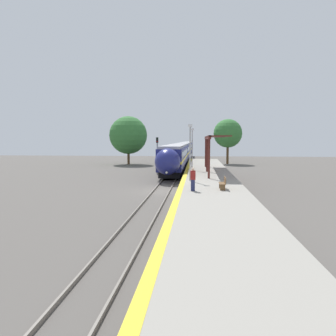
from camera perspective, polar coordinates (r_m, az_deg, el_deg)
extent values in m
plane|color=#56514C|center=(28.82, -1.11, -4.08)|extent=(120.00, 120.00, 0.00)
cube|color=slate|center=(28.89, -2.53, -3.91)|extent=(0.08, 90.00, 0.15)
cube|color=slate|center=(28.74, 0.32, -3.95)|extent=(0.08, 90.00, 0.15)
cube|color=black|center=(45.22, 1.20, -0.01)|extent=(2.47, 18.19, 0.74)
cube|color=navy|center=(45.16, 1.21, 1.01)|extent=(2.80, 19.77, 0.89)
cube|color=yellow|center=(45.12, 1.21, 1.77)|extent=(2.82, 19.77, 0.30)
cube|color=navy|center=(45.08, 1.21, 2.81)|extent=(2.80, 19.77, 1.34)
cube|color=black|center=(45.09, 1.21, 2.72)|extent=(2.83, 18.19, 0.74)
cube|color=#9E9EA3|center=(45.06, 1.21, 3.85)|extent=(2.52, 19.77, 0.30)
cylinder|color=black|center=(38.13, -0.63, -1.12)|extent=(0.12, 0.95, 0.95)
cylinder|color=black|center=(38.01, 1.53, -1.14)|extent=(0.12, 0.95, 0.95)
cylinder|color=black|center=(40.31, -0.31, -0.79)|extent=(0.12, 0.95, 0.95)
cylinder|color=black|center=(40.19, 1.73, -0.81)|extent=(0.12, 0.95, 0.95)
cylinder|color=black|center=(50.28, 0.78, 0.37)|extent=(0.12, 0.95, 0.95)
cylinder|color=black|center=(50.19, 2.42, 0.36)|extent=(0.12, 0.95, 0.95)
cylinder|color=black|center=(52.47, 0.97, 0.56)|extent=(0.12, 0.95, 0.95)
cylinder|color=black|center=(52.38, 2.54, 0.55)|extent=(0.12, 0.95, 0.95)
ellipsoid|color=navy|center=(34.21, -0.07, 1.11)|extent=(2.69, 3.22, 2.78)
ellipsoid|color=black|center=(33.78, -0.13, 1.83)|extent=(1.96, 1.88, 1.42)
sphere|color=#F9F4CC|center=(33.10, -0.26, -0.79)|extent=(0.24, 0.24, 0.24)
cube|color=black|center=(65.70, 2.45, 1.56)|extent=(2.47, 18.19, 0.74)
cube|color=navy|center=(65.66, 2.45, 2.26)|extent=(2.80, 19.77, 0.89)
cube|color=yellow|center=(65.63, 2.46, 2.78)|extent=(2.82, 19.77, 0.30)
cube|color=navy|center=(65.61, 2.46, 3.50)|extent=(2.80, 19.77, 1.34)
cube|color=black|center=(65.61, 2.46, 3.44)|extent=(2.83, 18.19, 0.74)
cube|color=#9E9EA3|center=(65.59, 2.46, 4.22)|extent=(2.52, 19.77, 0.30)
cylinder|color=black|center=(58.55, 1.41, 1.03)|extent=(0.12, 0.95, 0.95)
cylinder|color=black|center=(58.47, 2.82, 1.02)|extent=(0.12, 0.95, 0.95)
cylinder|color=black|center=(60.74, 1.55, 1.17)|extent=(0.12, 0.95, 0.95)
cylinder|color=black|center=(60.67, 2.90, 1.16)|extent=(0.12, 0.95, 0.95)
cylinder|color=black|center=(70.76, 2.06, 1.72)|extent=(0.12, 0.95, 0.95)
cylinder|color=black|center=(70.70, 3.23, 1.71)|extent=(0.12, 0.95, 0.95)
cylinder|color=black|center=(72.95, 2.16, 1.82)|extent=(0.12, 0.95, 0.95)
cylinder|color=black|center=(72.89, 3.29, 1.81)|extent=(0.12, 0.95, 0.95)
cube|color=black|center=(86.22, 3.11, 2.38)|extent=(2.47, 18.19, 0.74)
cube|color=navy|center=(86.19, 3.11, 2.92)|extent=(2.80, 19.77, 0.89)
cube|color=yellow|center=(86.17, 3.11, 3.31)|extent=(2.82, 19.77, 0.30)
cube|color=navy|center=(86.15, 3.11, 3.86)|extent=(2.80, 19.77, 1.34)
cube|color=black|center=(86.15, 3.11, 3.82)|extent=(2.83, 18.19, 0.74)
cube|color=#9E9EA3|center=(86.14, 3.12, 4.41)|extent=(2.52, 19.77, 0.30)
cylinder|color=black|center=(79.05, 2.39, 2.06)|extent=(0.12, 0.95, 0.95)
cylinder|color=black|center=(78.99, 3.44, 2.06)|extent=(0.12, 0.95, 0.95)
cylinder|color=black|center=(81.24, 2.47, 2.14)|extent=(0.12, 0.95, 0.95)
cylinder|color=black|center=(81.19, 3.48, 2.14)|extent=(0.12, 0.95, 0.95)
cylinder|color=black|center=(91.28, 2.77, 2.46)|extent=(0.12, 0.95, 0.95)
cylinder|color=black|center=(91.23, 3.67, 2.45)|extent=(0.12, 0.95, 0.95)
cylinder|color=black|center=(93.47, 2.83, 2.52)|extent=(0.12, 0.95, 0.95)
cylinder|color=black|center=(93.42, 3.71, 2.51)|extent=(0.12, 0.95, 0.95)
cube|color=black|center=(106.76, 3.51, 2.89)|extent=(2.47, 18.19, 0.74)
cube|color=navy|center=(106.74, 3.51, 3.32)|extent=(2.80, 19.77, 0.89)
cube|color=yellow|center=(106.72, 3.51, 3.64)|extent=(2.82, 19.77, 0.30)
cube|color=navy|center=(106.70, 3.52, 4.08)|extent=(2.80, 19.77, 1.34)
cube|color=black|center=(106.71, 3.52, 4.05)|extent=(2.83, 18.19, 0.74)
cube|color=#9E9EA3|center=(106.69, 3.52, 4.52)|extent=(2.52, 19.77, 0.30)
cylinder|color=black|center=(99.57, 2.97, 2.67)|extent=(0.12, 0.95, 0.95)
cylinder|color=black|center=(99.53, 3.80, 2.67)|extent=(0.12, 0.95, 0.95)
cylinder|color=black|center=(101.77, 3.02, 2.72)|extent=(0.12, 0.95, 0.95)
cylinder|color=black|center=(101.73, 3.83, 2.72)|extent=(0.12, 0.95, 0.95)
cylinder|color=black|center=(111.81, 3.22, 2.93)|extent=(0.12, 0.95, 0.95)
cylinder|color=black|center=(111.77, 3.95, 2.92)|extent=(0.12, 0.95, 0.95)
cylinder|color=black|center=(114.01, 3.25, 2.97)|extent=(0.12, 0.95, 0.95)
cylinder|color=black|center=(113.97, 3.98, 2.96)|extent=(0.12, 0.95, 0.95)
cube|color=gray|center=(28.60, 7.29, -3.20)|extent=(5.02, 64.00, 0.98)
cube|color=yellow|center=(28.54, 2.66, -2.18)|extent=(0.40, 64.00, 0.01)
cube|color=brown|center=(23.31, 9.49, -3.36)|extent=(0.36, 0.06, 0.42)
cube|color=brown|center=(24.37, 9.31, -3.00)|extent=(0.36, 0.06, 0.42)
cube|color=brown|center=(23.81, 9.41, -2.64)|extent=(0.44, 1.42, 0.03)
cube|color=brown|center=(23.80, 9.89, -2.08)|extent=(0.04, 1.42, 0.44)
cube|color=navy|center=(22.82, 4.35, -3.02)|extent=(0.28, 0.20, 0.79)
cube|color=maroon|center=(22.74, 4.37, -1.27)|extent=(0.36, 0.22, 0.62)
sphere|color=beige|center=(22.69, 4.37, -0.22)|extent=(0.21, 0.21, 0.21)
cylinder|color=#59595E|center=(41.81, -1.88, 1.59)|extent=(0.14, 0.14, 4.10)
cube|color=black|center=(41.73, -1.89, 4.88)|extent=(0.28, 0.20, 0.70)
sphere|color=black|center=(41.62, -1.91, 5.11)|extent=(0.14, 0.14, 0.14)
sphere|color=red|center=(41.62, -1.91, 4.65)|extent=(0.14, 0.14, 0.14)
cylinder|color=#9E9EA3|center=(28.11, 3.86, 2.42)|extent=(0.12, 0.12, 4.62)
cube|color=silver|center=(28.11, 3.89, 7.38)|extent=(0.36, 0.20, 0.24)
cylinder|color=#9E9EA3|center=(38.27, 4.22, 3.11)|extent=(0.12, 0.12, 4.62)
cube|color=silver|center=(38.27, 4.24, 6.75)|extent=(0.36, 0.20, 0.24)
cylinder|color=#511E19|center=(30.09, 7.15, 1.64)|extent=(0.20, 0.20, 3.65)
cylinder|color=#511E19|center=(36.38, 6.82, 2.23)|extent=(0.20, 0.20, 3.65)
cylinder|color=#511E19|center=(42.67, 6.58, 2.64)|extent=(0.20, 0.20, 3.65)
cube|color=#511E19|center=(36.34, 6.85, 5.26)|extent=(0.24, 15.60, 0.36)
cube|color=#511E19|center=(36.37, 8.27, 5.43)|extent=(2.00, 15.60, 0.10)
cylinder|color=brown|center=(59.89, -6.89, 1.86)|extent=(0.44, 0.44, 2.57)
sphere|color=#337033|center=(59.81, -6.93, 5.70)|extent=(6.82, 6.82, 6.82)
cylinder|color=brown|center=(61.68, 10.33, 2.36)|extent=(0.44, 0.44, 3.54)
sphere|color=#337033|center=(61.63, 10.38, 5.96)|extent=(5.25, 5.25, 5.25)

